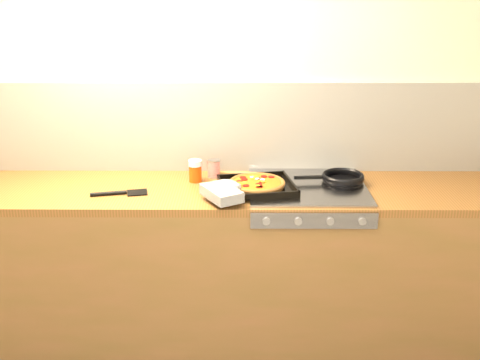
{
  "coord_description": "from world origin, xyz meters",
  "views": [
    {
      "loc": [
        0.11,
        -1.63,
        1.9
      ],
      "look_at": [
        0.1,
        1.08,
        0.95
      ],
      "focal_mm": 42.0,
      "sensor_mm": 36.0,
      "label": 1
    }
  ],
  "objects_px": {
    "tomato_can": "(214,169)",
    "juice_glass": "(195,171)",
    "frying_pan": "(342,178)",
    "pizza_on_tray": "(247,186)"
  },
  "relations": [
    {
      "from": "pizza_on_tray",
      "to": "frying_pan",
      "type": "distance_m",
      "value": 0.52
    },
    {
      "from": "frying_pan",
      "to": "juice_glass",
      "type": "bearing_deg",
      "value": 176.83
    },
    {
      "from": "pizza_on_tray",
      "to": "frying_pan",
      "type": "xyz_separation_m",
      "value": [
        0.5,
        0.14,
        -0.01
      ]
    },
    {
      "from": "pizza_on_tray",
      "to": "frying_pan",
      "type": "height_order",
      "value": "pizza_on_tray"
    },
    {
      "from": "tomato_can",
      "to": "juice_glass",
      "type": "xyz_separation_m",
      "value": [
        -0.1,
        -0.07,
        0.01
      ]
    },
    {
      "from": "frying_pan",
      "to": "tomato_can",
      "type": "xyz_separation_m",
      "value": [
        -0.68,
        0.12,
        0.01
      ]
    },
    {
      "from": "pizza_on_tray",
      "to": "tomato_can",
      "type": "height_order",
      "value": "tomato_can"
    },
    {
      "from": "frying_pan",
      "to": "tomato_can",
      "type": "distance_m",
      "value": 0.69
    },
    {
      "from": "pizza_on_tray",
      "to": "frying_pan",
      "type": "bearing_deg",
      "value": 15.81
    },
    {
      "from": "tomato_can",
      "to": "juice_glass",
      "type": "bearing_deg",
      "value": -142.55
    }
  ]
}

